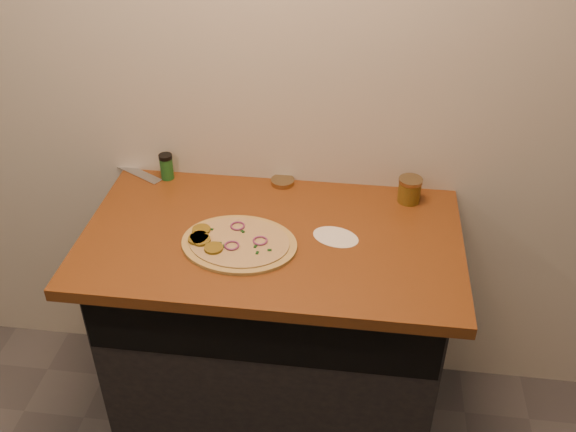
# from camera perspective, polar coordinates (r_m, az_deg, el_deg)

# --- Properties ---
(cabinet) EXTENTS (1.10, 0.60, 0.86)m
(cabinet) POSITION_cam_1_polar(r_m,az_deg,el_deg) (2.36, -1.18, -10.33)
(cabinet) COLOR black
(cabinet) RESTS_ON ground
(countertop) EXTENTS (1.20, 0.70, 0.04)m
(countertop) POSITION_cam_1_polar(r_m,az_deg,el_deg) (2.04, -1.45, -2.03)
(countertop) COLOR brown
(countertop) RESTS_ON cabinet
(pizza) EXTENTS (0.39, 0.39, 0.02)m
(pizza) POSITION_cam_1_polar(r_m,az_deg,el_deg) (1.99, -4.58, -2.40)
(pizza) COLOR tan
(pizza) RESTS_ON countertop
(chefs_knife) EXTENTS (0.28, 0.18, 0.02)m
(chefs_knife) POSITION_cam_1_polar(r_m,az_deg,el_deg) (2.45, -14.33, 4.33)
(chefs_knife) COLOR #B7BAC1
(chefs_knife) RESTS_ON countertop
(mason_jar_lid) EXTENTS (0.10, 0.10, 0.02)m
(mason_jar_lid) POSITION_cam_1_polar(r_m,az_deg,el_deg) (2.27, -0.48, 3.08)
(mason_jar_lid) COLOR #957E56
(mason_jar_lid) RESTS_ON countertop
(salsa_jar) EXTENTS (0.08, 0.08, 0.09)m
(salsa_jar) POSITION_cam_1_polar(r_m,az_deg,el_deg) (2.20, 10.75, 2.31)
(salsa_jar) COLOR #9B2C0F
(salsa_jar) RESTS_ON countertop
(spice_shaker) EXTENTS (0.05, 0.05, 0.10)m
(spice_shaker) POSITION_cam_1_polar(r_m,az_deg,el_deg) (2.33, -10.75, 4.35)
(spice_shaker) COLOR #1C5921
(spice_shaker) RESTS_ON countertop
(flour_spill) EXTENTS (0.19, 0.19, 0.00)m
(flour_spill) POSITION_cam_1_polar(r_m,az_deg,el_deg) (2.02, 4.26, -1.87)
(flour_spill) COLOR silver
(flour_spill) RESTS_ON countertop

